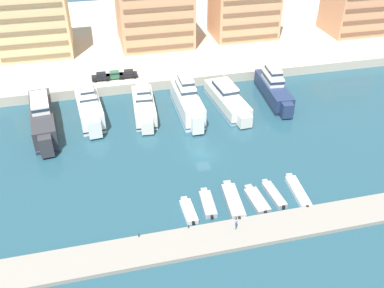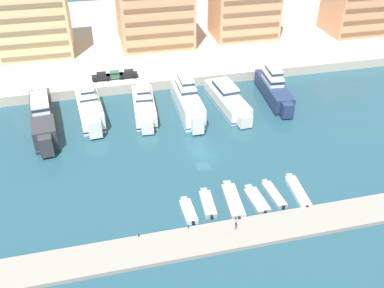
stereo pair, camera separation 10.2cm
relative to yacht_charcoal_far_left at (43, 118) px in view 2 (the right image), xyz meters
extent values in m
plane|color=#234C5B|center=(28.09, -15.78, -2.55)|extent=(400.00, 400.00, 0.00)
cube|color=#BCB29E|center=(28.09, 46.52, -1.42)|extent=(180.00, 70.00, 2.25)
cube|color=gray|center=(28.09, -35.95, -2.22)|extent=(120.00, 5.47, 0.66)
cube|color=#333338|center=(-0.02, 0.22, -0.35)|extent=(5.90, 18.31, 4.40)
cube|color=#333338|center=(0.96, -9.65, -0.24)|extent=(2.46, 2.28, 3.74)
cube|color=#334C7F|center=(-0.02, 0.22, -1.78)|extent=(5.95, 18.50, 0.24)
cube|color=white|center=(-0.16, 1.56, 2.68)|extent=(3.95, 7.84, 1.66)
cube|color=#233342|center=(-0.16, 1.56, 2.85)|extent=(4.00, 7.92, 0.60)
cylinder|color=silver|center=(-0.27, 2.69, 4.41)|extent=(0.16, 0.16, 1.80)
cube|color=#333338|center=(-0.96, 9.62, -1.34)|extent=(3.58, 1.24, 0.20)
cube|color=white|center=(8.93, 2.44, -0.46)|extent=(5.51, 13.85, 4.17)
cube|color=white|center=(9.57, -5.29, -0.36)|extent=(2.61, 2.40, 3.54)
cube|color=black|center=(8.93, 2.44, -1.82)|extent=(5.57, 13.99, 0.24)
cube|color=white|center=(8.85, 3.46, 2.28)|extent=(3.90, 5.95, 1.31)
cube|color=#233342|center=(8.85, 3.46, 2.41)|extent=(3.95, 6.01, 0.47)
cube|color=white|center=(8.85, 3.46, 3.56)|extent=(3.04, 4.64, 1.24)
cube|color=#233342|center=(8.85, 3.46, 3.68)|extent=(3.08, 4.69, 0.45)
cylinder|color=silver|center=(8.78, 4.31, 5.08)|extent=(0.16, 0.16, 1.80)
cube|color=white|center=(8.35, 9.64, -1.40)|extent=(3.82, 1.20, 0.20)
cube|color=silver|center=(19.95, 1.83, -1.02)|extent=(5.14, 14.31, 3.06)
cube|color=silver|center=(19.42, -6.13, -0.94)|extent=(2.46, 2.26, 2.60)
cube|color=#192347|center=(19.95, 1.83, -2.01)|extent=(5.19, 14.45, 0.24)
cube|color=white|center=(20.02, 2.88, 1.19)|extent=(3.68, 6.11, 1.37)
cube|color=#233342|center=(20.02, 2.88, 1.33)|extent=(3.72, 6.17, 0.49)
cube|color=white|center=(20.02, 2.88, 2.54)|extent=(2.87, 4.77, 1.33)
cube|color=#233342|center=(20.02, 2.88, 2.68)|extent=(2.90, 4.81, 0.48)
cylinder|color=silver|center=(20.08, 3.76, 4.11)|extent=(0.16, 0.16, 1.80)
cube|color=silver|center=(20.44, 9.29, -1.71)|extent=(3.64, 1.14, 0.20)
cube|color=white|center=(28.75, 0.14, -0.36)|extent=(4.14, 15.57, 4.37)
cube|color=white|center=(28.74, -8.57, -0.25)|extent=(2.27, 2.06, 3.71)
cube|color=#334C7F|center=(28.75, 0.14, -1.78)|extent=(4.18, 15.72, 0.24)
cube|color=white|center=(28.75, 1.31, 2.68)|extent=(3.22, 6.54, 1.71)
cube|color=#233342|center=(28.75, 1.31, 2.85)|extent=(3.26, 6.61, 0.61)
cube|color=white|center=(28.75, 1.31, 4.25)|extent=(2.51, 5.10, 1.44)
cube|color=#233342|center=(28.75, 1.31, 4.39)|extent=(2.54, 5.15, 0.52)
cylinder|color=silver|center=(28.75, 2.29, 5.87)|extent=(0.16, 0.16, 1.80)
cube|color=white|center=(28.76, 8.37, -1.35)|extent=(3.50, 0.90, 0.20)
cube|color=silver|center=(37.67, 0.87, -1.12)|extent=(5.96, 16.47, 2.85)
cube|color=silver|center=(38.43, -8.21, -1.05)|extent=(2.73, 2.52, 2.42)
cube|color=#334C7F|center=(37.67, 0.87, -2.05)|extent=(6.02, 16.64, 0.24)
cube|color=white|center=(37.57, 2.07, 1.18)|extent=(4.16, 7.06, 1.76)
cube|color=#233342|center=(37.57, 2.07, 1.36)|extent=(4.21, 7.13, 0.63)
cylinder|color=silver|center=(37.49, 3.09, 2.96)|extent=(0.16, 0.16, 1.80)
cube|color=silver|center=(36.96, 9.36, -1.76)|extent=(3.99, 1.22, 0.20)
cube|color=navy|center=(48.64, 1.85, -0.78)|extent=(5.20, 16.12, 3.53)
cube|color=navy|center=(47.96, -6.95, -0.69)|extent=(2.34, 2.16, 3.00)
cube|color=black|center=(48.64, 1.85, -1.93)|extent=(5.25, 16.28, 0.24)
cube|color=white|center=(48.73, 3.04, 1.84)|extent=(3.62, 6.88, 1.71)
cube|color=#233342|center=(48.73, 3.04, 2.01)|extent=(3.66, 6.95, 0.62)
cube|color=white|center=(48.73, 3.04, 3.46)|extent=(2.82, 5.37, 1.53)
cube|color=#233342|center=(48.73, 3.04, 3.61)|extent=(2.86, 5.42, 0.55)
cylinder|color=silver|center=(48.81, 4.03, 5.12)|extent=(0.16, 0.16, 1.80)
cube|color=navy|center=(49.28, 10.21, -1.58)|extent=(3.45, 1.16, 0.20)
cube|color=white|center=(22.06, -29.85, -2.19)|extent=(1.84, 4.96, 0.72)
cube|color=white|center=(21.99, -27.05, -2.19)|extent=(0.96, 0.79, 0.61)
cube|color=silver|center=(22.05, -29.48, -1.59)|extent=(0.95, 0.63, 0.47)
cube|color=#283847|center=(22.05, -29.20, -1.52)|extent=(0.85, 0.10, 0.28)
cube|color=black|center=(22.14, -32.48, -2.04)|extent=(0.37, 0.29, 0.60)
cube|color=#9EA3A8|center=(25.29, -28.98, -2.15)|extent=(2.20, 5.70, 0.80)
cube|color=#9EA3A8|center=(25.49, -25.82, -2.15)|extent=(1.06, 0.89, 0.68)
cube|color=silver|center=(25.31, -28.56, -1.46)|extent=(1.05, 0.67, 0.58)
cube|color=#283847|center=(25.33, -28.28, -1.37)|extent=(0.92, 0.14, 0.35)
cube|color=black|center=(25.09, -31.95, -2.00)|extent=(0.38, 0.30, 0.60)
cube|color=#9EA3A8|center=(29.18, -29.47, -2.00)|extent=(2.77, 7.59, 1.10)
cube|color=#9EA3A8|center=(29.51, -25.33, -2.00)|extent=(1.28, 1.08, 0.93)
cube|color=silver|center=(29.23, -28.92, -1.15)|extent=(1.25, 0.69, 0.60)
cube|color=#283847|center=(29.25, -28.64, -1.06)|extent=(1.10, 0.17, 0.36)
cube|color=black|center=(28.87, -33.36, -1.85)|extent=(0.38, 0.31, 0.60)
cube|color=#9EA3A8|center=(32.95, -29.92, -2.19)|extent=(2.54, 5.73, 0.72)
cube|color=#9EA3A8|center=(32.72, -26.70, -2.19)|extent=(1.25, 1.05, 0.61)
cube|color=silver|center=(32.92, -29.50, -1.63)|extent=(1.22, 0.68, 0.40)
cube|color=#283847|center=(32.90, -29.22, -1.57)|extent=(1.08, 0.16, 0.24)
cube|color=black|center=(33.16, -32.89, -2.04)|extent=(0.38, 0.30, 0.60)
cube|color=#9EA3A8|center=(36.05, -29.26, -2.18)|extent=(1.98, 6.14, 0.72)
cube|color=#9EA3A8|center=(35.83, -25.92, -2.18)|extent=(0.92, 0.77, 0.62)
cube|color=black|center=(36.26, -32.45, -2.03)|extent=(0.38, 0.30, 0.60)
cube|color=white|center=(40.02, -29.51, -2.16)|extent=(2.25, 7.36, 0.78)
cube|color=white|center=(40.31, -25.55, -2.16)|extent=(1.00, 0.84, 0.66)
cube|color=silver|center=(40.06, -28.96, -1.53)|extent=(0.98, 0.67, 0.47)
cube|color=#283847|center=(40.08, -28.68, -1.46)|extent=(0.86, 0.14, 0.28)
cube|color=black|center=(39.74, -33.30, -2.01)|extent=(0.38, 0.31, 0.60)
cube|color=black|center=(12.10, 15.15, 0.42)|extent=(4.15, 1.82, 0.80)
cube|color=black|center=(12.25, 15.14, 1.16)|extent=(2.15, 1.62, 0.68)
cube|color=#1E2833|center=(12.25, 15.14, 1.16)|extent=(2.10, 1.64, 0.37)
cylinder|color=black|center=(10.73, 14.34, 0.02)|extent=(0.65, 0.24, 0.64)
cylinder|color=black|center=(10.78, 16.04, 0.02)|extent=(0.65, 0.24, 0.64)
cylinder|color=black|center=(13.42, 14.26, 0.02)|extent=(0.65, 0.24, 0.64)
cylinder|color=black|center=(13.47, 15.96, 0.02)|extent=(0.65, 0.24, 0.64)
cube|color=#2D6642|center=(15.08, 15.26, 0.42)|extent=(4.11, 1.73, 0.80)
cube|color=#2D6642|center=(15.23, 15.26, 1.16)|extent=(2.11, 1.58, 0.68)
cube|color=#1E2833|center=(15.23, 15.26, 1.16)|extent=(2.07, 1.59, 0.37)
cylinder|color=black|center=(13.72, 14.42, 0.02)|extent=(0.64, 0.22, 0.64)
cylinder|color=black|center=(13.73, 16.12, 0.02)|extent=(0.64, 0.22, 0.64)
cylinder|color=black|center=(16.42, 14.40, 0.02)|extent=(0.64, 0.22, 0.64)
cylinder|color=black|center=(16.43, 16.10, 0.02)|extent=(0.64, 0.22, 0.64)
cube|color=black|center=(18.31, 15.12, 0.42)|extent=(4.15, 1.82, 0.80)
cube|color=black|center=(18.46, 15.12, 1.16)|extent=(2.15, 1.62, 0.68)
cube|color=#1E2833|center=(18.46, 15.12, 1.16)|extent=(2.10, 1.64, 0.37)
cylinder|color=black|center=(16.94, 14.31, 0.02)|extent=(0.65, 0.24, 0.64)
cylinder|color=black|center=(16.99, 16.01, 0.02)|extent=(0.65, 0.24, 0.64)
cylinder|color=black|center=(19.63, 14.23, 0.02)|extent=(0.65, 0.24, 0.64)
cylinder|color=black|center=(19.69, 15.93, 0.02)|extent=(0.65, 0.24, 0.64)
cube|color=#E0BC84|center=(-2.66, 36.70, 9.00)|extent=(17.71, 15.36, 18.60)
cube|color=#7B6748|center=(-2.66, 28.92, 1.25)|extent=(16.29, 0.24, 0.90)
cube|color=#7B6748|center=(-2.66, 28.92, 4.35)|extent=(16.29, 0.24, 0.90)
cube|color=#7B6748|center=(-2.66, 28.92, 7.45)|extent=(16.29, 0.24, 0.90)
cube|color=#7B6748|center=(-2.66, 28.92, 10.55)|extent=(16.29, 0.24, 0.90)
cube|color=#7B6748|center=(-2.66, 28.92, 13.65)|extent=(16.29, 0.24, 0.90)
cube|color=tan|center=(28.15, 36.97, 9.47)|extent=(18.88, 18.00, 19.53)
cube|color=brown|center=(28.15, 27.87, 1.33)|extent=(17.37, 0.24, 0.90)
cube|color=brown|center=(28.15, 27.87, 4.59)|extent=(17.37, 0.24, 0.90)
cube|color=brown|center=(28.15, 27.87, 7.84)|extent=(17.37, 0.24, 0.90)
cube|color=brown|center=(28.15, 27.87, 11.10)|extent=(17.37, 0.24, 0.90)
cube|color=tan|center=(53.13, 35.84, 9.40)|extent=(17.27, 12.84, 19.38)
cube|color=brown|center=(53.13, 29.32, 1.32)|extent=(15.89, 0.24, 0.90)
cube|color=brown|center=(53.13, 29.32, 4.55)|extent=(15.89, 0.24, 0.90)
cube|color=brown|center=(53.13, 29.32, 7.78)|extent=(15.89, 0.24, 0.90)
cube|color=brown|center=(53.13, 29.32, 11.01)|extent=(15.89, 0.24, 0.90)
cube|color=tan|center=(84.61, 31.56, 7.93)|extent=(14.58, 12.96, 16.45)
cube|color=brown|center=(84.61, 24.99, 1.35)|extent=(13.42, 0.24, 0.90)
cube|color=brown|center=(84.61, 24.99, 4.64)|extent=(13.42, 0.24, 0.90)
cube|color=brown|center=(84.61, 24.99, 7.93)|extent=(13.42, 0.24, 0.90)
cylinder|color=#4C515B|center=(27.65, -35.29, -1.48)|extent=(0.13, 0.13, 0.82)
cylinder|color=#4C515B|center=(27.73, -35.15, -1.48)|extent=(0.13, 0.13, 0.82)
cube|color=#2D4C99|center=(27.69, -35.22, -0.75)|extent=(0.41, 0.51, 0.63)
cylinder|color=#2D4C99|center=(27.56, -35.47, -0.80)|extent=(0.10, 0.10, 0.63)
cylinder|color=#2D4C99|center=(27.82, -34.97, -0.80)|extent=(0.10, 0.10, 0.63)
sphere|color=beige|center=(27.69, -35.22, -0.32)|extent=(0.23, 0.23, 0.23)
cylinder|color=#2D2D33|center=(14.06, -33.46, -1.67)|extent=(0.18, 0.18, 0.45)
sphere|color=#2D2D33|center=(14.06, -33.46, -1.38)|extent=(0.20, 0.20, 0.20)
cylinder|color=#2D2D33|center=(21.18, -33.46, -1.67)|extent=(0.18, 0.18, 0.45)
sphere|color=#2D2D33|center=(21.18, -33.46, -1.38)|extent=(0.20, 0.20, 0.20)
cylinder|color=#2D2D33|center=(28.29, -33.46, -1.67)|extent=(0.18, 0.18, 0.45)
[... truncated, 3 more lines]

